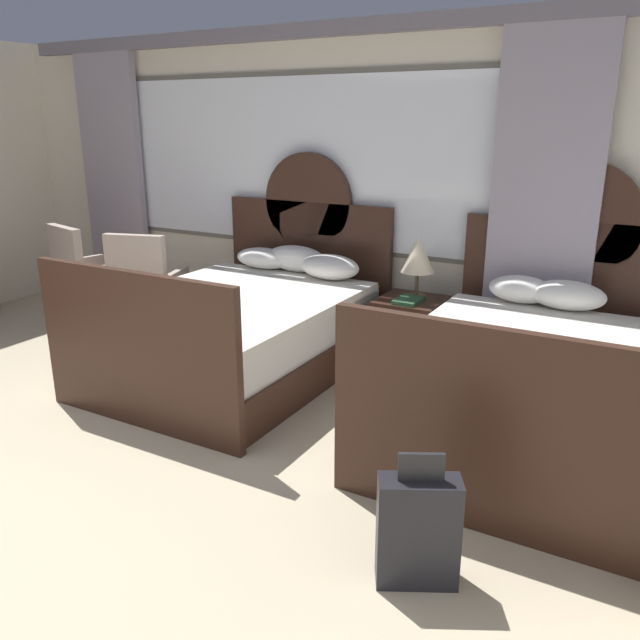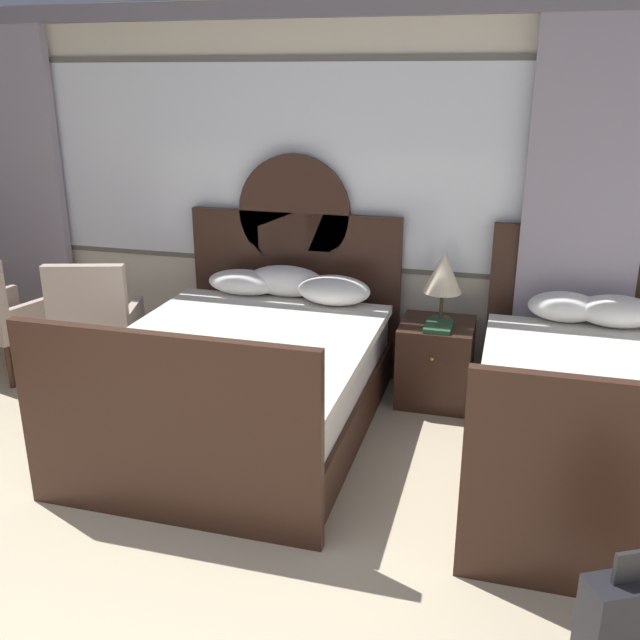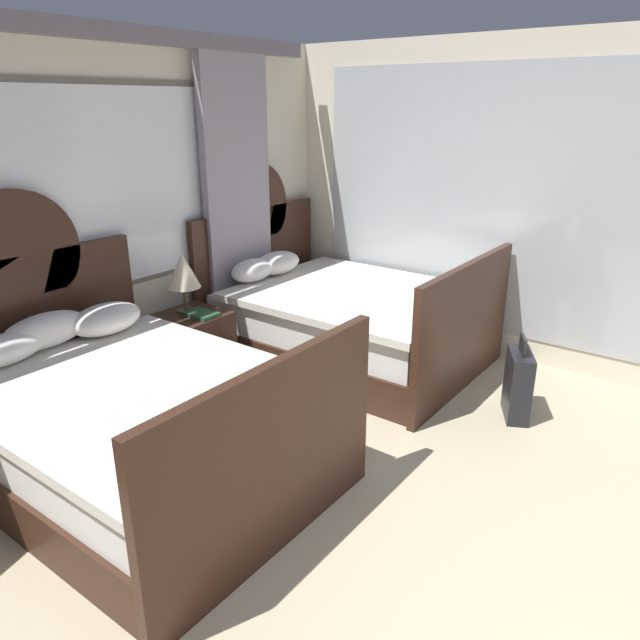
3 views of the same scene
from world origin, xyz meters
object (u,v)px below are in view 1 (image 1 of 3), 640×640
book_on_nightstand (408,300)px  armchair_by_window_centre (83,272)px  table_lamp_on_nightstand (418,255)px  suitcase_on_floor (418,531)px  nightstand_between_beds (410,334)px  armchair_by_window_left (146,282)px  bed_near_window (243,325)px  bed_near_mirror (537,382)px

book_on_nightstand → armchair_by_window_centre: bearing=-174.1°
table_lamp_on_nightstand → suitcase_on_floor: bearing=-68.2°
book_on_nightstand → suitcase_on_floor: size_ratio=0.41×
nightstand_between_beds → armchair_by_window_left: armchair_by_window_left is taller
table_lamp_on_nightstand → armchair_by_window_left: (-2.42, -0.51, -0.40)m
nightstand_between_beds → suitcase_on_floor: 2.54m
table_lamp_on_nightstand → book_on_nightstand: table_lamp_on_nightstand is taller
table_lamp_on_nightstand → suitcase_on_floor: 2.68m
armchair_by_window_centre → nightstand_between_beds: bearing=7.7°
bed_near_window → nightstand_between_beds: size_ratio=3.83×
bed_near_mirror → armchair_by_window_left: 3.55m
table_lamp_on_nightstand → armchair_by_window_left: size_ratio=0.50×
armchair_by_window_left → armchair_by_window_centre: bearing=-179.9°
armchair_by_window_left → nightstand_between_beds: bearing=10.3°
bed_near_window → book_on_nightstand: bed_near_window is taller
nightstand_between_beds → suitcase_on_floor: bearing=-67.3°
nightstand_between_beds → bed_near_window: bearing=-148.1°
nightstand_between_beds → armchair_by_window_left: (-2.41, -0.44, 0.22)m
armchair_by_window_centre → suitcase_on_floor: size_ratio=1.55×
table_lamp_on_nightstand → armchair_by_window_left: table_lamp_on_nightstand is taller
table_lamp_on_nightstand → book_on_nightstand: bearing=-88.5°
bed_near_window → book_on_nightstand: bearing=27.7°
bed_near_window → suitcase_on_floor: (2.11, -1.64, -0.12)m
armchair_by_window_centre → book_on_nightstand: bearing=5.9°
table_lamp_on_nightstand → armchair_by_window_left: 2.51m
book_on_nightstand → armchair_by_window_left: bearing=-172.1°
suitcase_on_floor → armchair_by_window_left: bearing=150.6°
bed_near_window → bed_near_mirror: (2.26, -0.01, -0.01)m
bed_near_window → table_lamp_on_nightstand: bed_near_window is taller
bed_near_mirror → table_lamp_on_nightstand: bearing=144.8°
bed_near_mirror → book_on_nightstand: bed_near_mirror is taller
bed_near_mirror → table_lamp_on_nightstand: 1.47m
bed_near_mirror → book_on_nightstand: size_ratio=8.51×
nightstand_between_beds → suitcase_on_floor: (0.98, -2.34, -0.03)m
bed_near_window → suitcase_on_floor: size_ratio=3.53×
bed_near_window → bed_near_mirror: size_ratio=1.00×
table_lamp_on_nightstand → suitcase_on_floor: table_lamp_on_nightstand is taller
table_lamp_on_nightstand → armchair_by_window_centre: size_ratio=0.50×
bed_near_window → table_lamp_on_nightstand: 1.48m
bed_near_window → armchair_by_window_left: (-1.28, 0.27, 0.14)m
bed_near_window → armchair_by_window_centre: bed_near_window is taller
suitcase_on_floor → bed_near_mirror: bearing=84.7°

